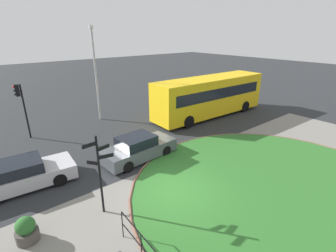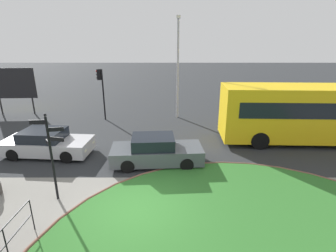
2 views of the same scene
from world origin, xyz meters
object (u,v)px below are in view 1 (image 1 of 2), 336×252
Objects in this scene: planter_near_signpost at (26,231)px; car_near_lane at (22,175)px; lamppost_tall at (96,72)px; car_trailing at (139,148)px; signpost_directional at (99,169)px; bus_yellow at (210,96)px; traffic_light_near at (20,100)px.

car_near_lane is at bearing 80.70° from planter_near_signpost.
car_trailing is at bearing -99.28° from lamppost_tall.
signpost_directional is 4.93m from car_trailing.
lamppost_tall reaches higher than bus_yellow.
traffic_light_near reaches higher than car_near_lane.
lamppost_tall is at bearing 54.17° from planter_near_signpost.
traffic_light_near is 5.85m from lamppost_tall.
traffic_light_near is at bearing 163.49° from bus_yellow.
bus_yellow is 2.42× the size of car_trailing.
signpost_directional is 3.44× the size of planter_near_signpost.
signpost_directional reaches higher than car_near_lane.
bus_yellow is at bearing 168.42° from traffic_light_near.
bus_yellow is 14.41m from traffic_light_near.
signpost_directional is at bearing -114.31° from lamppost_tall.
lamppost_tall is (-7.95, 5.17, 2.22)m from bus_yellow.
car_trailing is 0.61× the size of lamppost_tall.
planter_near_signpost is at bearing -125.83° from lamppost_tall.
car_near_lane is at bearing -135.77° from lamppost_tall.
traffic_light_near reaches higher than bus_yellow.
car_trailing is (3.68, 3.00, -1.34)m from signpost_directional.
signpost_directional is 0.74× the size of car_near_lane.
car_trailing is 8.82m from lamppost_tall.
car_trailing is at bearing -5.81° from car_near_lane.
bus_yellow is 16.76m from planter_near_signpost.
car_trailing is (5.84, -1.08, 0.02)m from car_near_lane.
car_trailing is 7.02m from planter_near_signpost.
lamppost_tall is (5.69, 0.60, 1.23)m from traffic_light_near.
traffic_light_near is at bearing 93.79° from signpost_directional.
lamppost_tall is at bearing 148.99° from bus_yellow.
car_near_lane is 10.55m from lamppost_tall.
bus_yellow is 10.98× the size of planter_near_signpost.
signpost_directional is 4.82m from car_near_lane.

